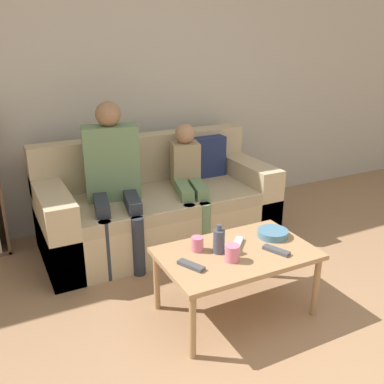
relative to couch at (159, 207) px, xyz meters
The scene contains 12 objects.
wall_back 1.17m from the couch, 78.73° to the left, with size 12.00×0.06×2.60m.
couch is the anchor object (origin of this frame).
coffee_table 1.17m from the couch, 88.37° to the right, with size 0.94×0.58×0.43m.
person_adult 0.57m from the couch, 169.91° to the right, with size 0.47×0.66×1.21m.
person_child 0.37m from the couch, 28.94° to the right, with size 0.36×0.63×0.98m.
cup_near 1.08m from the couch, 99.53° to the right, with size 0.08×0.08×0.09m.
cup_far 1.26m from the couch, 92.40° to the right, with size 0.09×0.09×0.10m.
tv_remote_0 1.31m from the couch, 79.35° to the right, with size 0.11×0.18×0.02m.
tv_remote_1 1.25m from the couch, 103.90° to the right, with size 0.12×0.17×0.02m.
tv_remote_2 1.11m from the couch, 85.76° to the right, with size 0.15×0.16×0.02m.
snack_bowl 1.16m from the couch, 72.25° to the right, with size 0.20×0.20×0.05m.
bottle 1.15m from the couch, 93.61° to the right, with size 0.07×0.07×0.18m.
Camera 1 is at (-1.37, -0.90, 1.67)m, focal length 40.00 mm.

